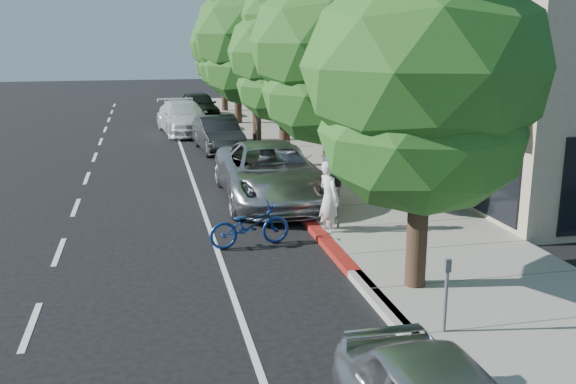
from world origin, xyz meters
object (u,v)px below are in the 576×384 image
object	(u,v)px
street_tree_1	(332,47)
dark_sedan	(218,134)
street_tree_5	(223,45)
silver_suv	(271,173)
street_tree_4	(237,44)
bicycle	(250,225)
white_pickup	(184,117)
street_tree_3	(256,36)
dark_suv_far	(199,106)
pedestrian	(328,136)
street_tree_2	(284,54)
cyclist	(329,199)
street_tree_0	(425,72)

from	to	relation	value
street_tree_1	dark_sedan	xyz separation A→B (m)	(-1.99, 10.29, -3.84)
street_tree_5	silver_suv	world-z (taller)	street_tree_5
street_tree_4	bicycle	distance (m)	21.07
silver_suv	white_pickup	world-z (taller)	silver_suv
street_tree_1	bicycle	xyz separation A→B (m)	(-2.70, -2.54, -4.06)
street_tree_3	street_tree_1	bearing A→B (deg)	-90.00
silver_suv	dark_suv_far	bearing A→B (deg)	92.27
street_tree_1	pedestrian	bearing A→B (deg)	74.41
street_tree_5	dark_suv_far	xyz separation A→B (m)	(-1.91, -2.89, -3.40)
street_tree_3	pedestrian	xyz separation A→B (m)	(2.04, -4.67, -3.81)
street_tree_2	cyclist	xyz separation A→B (m)	(-0.65, -8.18, -3.24)
street_tree_2	street_tree_0	bearing A→B (deg)	-90.00
silver_suv	dark_sedan	bearing A→B (deg)	94.61
dark_sedan	white_pickup	xyz separation A→B (m)	(-1.11, 5.52, 0.06)
street_tree_4	street_tree_3	bearing A→B (deg)	-90.00
dark_suv_far	street_tree_5	bearing A→B (deg)	50.70
cyclist	silver_suv	xyz separation A→B (m)	(-0.75, 3.68, -0.09)
street_tree_5	pedestrian	distance (m)	17.10
white_pickup	street_tree_1	bearing A→B (deg)	-85.29
street_tree_3	dark_sedan	bearing A→B (deg)	-139.25
street_tree_0	street_tree_5	size ratio (longest dim) A/B	1.02
street_tree_3	pedestrian	size ratio (longest dim) A/B	4.77
street_tree_4	silver_suv	size ratio (longest dim) A/B	1.18
street_tree_2	dark_sedan	bearing A→B (deg)	114.87
street_tree_3	dark_suv_far	size ratio (longest dim) A/B	1.69
bicycle	white_pickup	world-z (taller)	white_pickup
cyclist	bicycle	world-z (taller)	cyclist
street_tree_5	silver_suv	xyz separation A→B (m)	(-1.40, -22.50, -3.34)
street_tree_3	dark_suv_far	xyz separation A→B (m)	(-1.91, 9.11, -3.99)
street_tree_0	silver_suv	distance (m)	8.34
cyclist	white_pickup	size ratio (longest dim) A/B	0.35
silver_suv	street_tree_5	bearing A→B (deg)	87.22
street_tree_5	street_tree_4	bearing A→B (deg)	-90.00
street_tree_5	pedestrian	size ratio (longest dim) A/B	4.08
street_tree_4	silver_suv	world-z (taller)	street_tree_4
street_tree_3	street_tree_5	bearing A→B (deg)	90.00
street_tree_2	pedestrian	xyz separation A→B (m)	(2.04, 1.33, -3.20)
street_tree_5	cyclist	size ratio (longest dim) A/B	3.58
street_tree_5	dark_sedan	distance (m)	14.28
bicycle	street_tree_5	bearing A→B (deg)	-14.81
cyclist	dark_suv_far	world-z (taller)	cyclist
white_pickup	bicycle	bearing A→B (deg)	-95.13
street_tree_3	street_tree_4	size ratio (longest dim) A/B	1.10
street_tree_4	dark_sedan	world-z (taller)	street_tree_4
street_tree_3	dark_suv_far	world-z (taller)	street_tree_3
street_tree_0	street_tree_2	size ratio (longest dim) A/B	1.03
street_tree_5	white_pickup	xyz separation A→B (m)	(-3.10, -8.19, -3.41)
street_tree_0	cyclist	bearing A→B (deg)	99.65
street_tree_0	dark_sedan	world-z (taller)	street_tree_0
street_tree_1	dark_suv_far	bearing A→B (deg)	95.17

